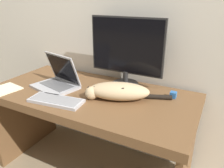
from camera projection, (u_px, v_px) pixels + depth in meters
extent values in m
cube|color=silver|center=(117.00, 7.00, 1.74)|extent=(6.40, 0.06, 2.60)
cube|color=brown|center=(90.00, 96.00, 1.61)|extent=(1.52, 0.74, 0.06)
cube|color=brown|center=(27.00, 116.00, 2.05)|extent=(0.04, 0.68, 0.66)
cube|color=brown|center=(185.00, 168.00, 1.44)|extent=(0.04, 0.68, 0.66)
cylinder|color=#282828|center=(125.00, 84.00, 1.73)|extent=(0.20, 0.20, 0.02)
cylinder|color=#282828|center=(126.00, 77.00, 1.71)|extent=(0.04, 0.04, 0.09)
cube|color=#282828|center=(127.00, 46.00, 1.62)|extent=(0.58, 0.02, 0.42)
cube|color=black|center=(126.00, 46.00, 1.61)|extent=(0.56, 0.01, 0.40)
cube|color=#B7B7BC|center=(55.00, 87.00, 1.68)|extent=(0.38, 0.32, 0.02)
cube|color=slate|center=(56.00, 85.00, 1.68)|extent=(0.29, 0.20, 0.00)
cube|color=#B7B7BC|center=(63.00, 68.00, 1.69)|extent=(0.34, 0.16, 0.24)
cube|color=black|center=(62.00, 69.00, 1.68)|extent=(0.30, 0.14, 0.21)
cube|color=#BCBCC1|center=(56.00, 101.00, 1.45)|extent=(0.38, 0.18, 0.02)
cube|color=#939397|center=(56.00, 99.00, 1.45)|extent=(0.35, 0.15, 0.00)
ellipsoid|color=#D1B284|center=(119.00, 91.00, 1.48)|extent=(0.45, 0.31, 0.12)
ellipsoid|color=black|center=(122.00, 87.00, 1.46)|extent=(0.22, 0.19, 0.05)
sphere|color=#D1B284|center=(92.00, 93.00, 1.48)|extent=(0.09, 0.09, 0.09)
cone|color=black|center=(88.00, 88.00, 1.47)|extent=(0.04, 0.04, 0.03)
cone|color=black|center=(94.00, 88.00, 1.47)|extent=(0.04, 0.04, 0.03)
cylinder|color=black|center=(158.00, 97.00, 1.49)|extent=(0.18, 0.10, 0.03)
cube|color=#F4EFC6|center=(4.00, 89.00, 1.64)|extent=(0.22, 0.23, 0.01)
cube|color=#2D6BB7|center=(173.00, 95.00, 1.51)|extent=(0.04, 0.04, 0.04)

